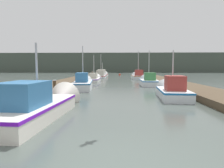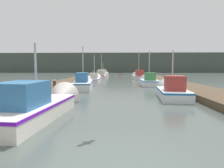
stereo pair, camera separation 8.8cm
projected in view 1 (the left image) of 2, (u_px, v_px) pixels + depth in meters
name	position (u px, v px, depth m)	size (l,w,h in m)	color
ground_plane	(123.00, 167.00, 3.90)	(200.00, 200.00, 0.00)	#47514C
dock_left	(60.00, 85.00, 20.00)	(2.99, 40.00, 0.38)	#4C3D2B
dock_right	(179.00, 85.00, 19.65)	(2.99, 40.00, 0.38)	#4C3D2B
distant_shore_ridge	(118.00, 63.00, 75.88)	(120.00, 16.00, 6.78)	#424C42
fishing_boat_0	(42.00, 104.00, 8.20)	(2.12, 6.25, 3.41)	silver
fishing_boat_1	(171.00, 91.00, 12.97)	(1.98, 4.86, 3.47)	silver
fishing_boat_2	(83.00, 83.00, 18.42)	(2.09, 6.45, 4.19)	silver
fishing_boat_3	(148.00, 81.00, 21.28)	(1.78, 4.60, 4.16)	silver
fishing_boat_4	(94.00, 79.00, 27.53)	(1.57, 6.26, 4.01)	silver
fishing_boat_5	(138.00, 76.00, 32.01)	(1.97, 5.09, 4.99)	silver
fishing_boat_6	(101.00, 75.00, 35.82)	(1.81, 5.23, 4.75)	silver
fishing_boat_7	(103.00, 74.00, 40.74)	(2.17, 5.20, 3.41)	silver
mooring_piling_0	(92.00, 75.00, 33.67)	(0.30, 0.30, 1.23)	#473523
mooring_piling_1	(55.00, 87.00, 14.00)	(0.24, 0.24, 1.05)	#473523
channel_buoy	(120.00, 75.00, 46.84)	(0.47, 0.47, 0.97)	red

